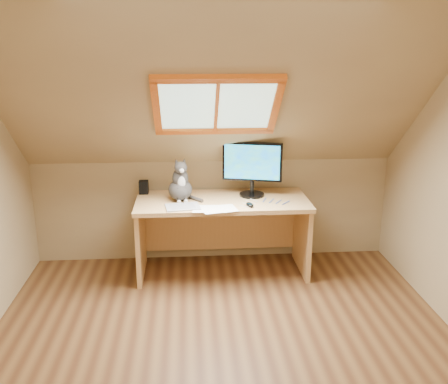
{
  "coord_description": "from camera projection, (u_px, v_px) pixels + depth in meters",
  "views": [
    {
      "loc": [
        -0.24,
        -2.98,
        2.1
      ],
      "look_at": [
        0.06,
        1.0,
        0.91
      ],
      "focal_mm": 40.0,
      "sensor_mm": 36.0,
      "label": 1
    }
  ],
  "objects": [
    {
      "name": "ground",
      "position": [
        226.0,
        358.0,
        3.47
      ],
      "size": [
        3.5,
        3.5,
        0.0
      ],
      "primitive_type": "plane",
      "color": "brown",
      "rests_on": "ground"
    },
    {
      "name": "mouse",
      "position": [
        250.0,
        205.0,
        4.38
      ],
      "size": [
        0.08,
        0.12,
        0.03
      ],
      "primitive_type": "ellipsoid",
      "rotation": [
        0.0,
        0.0,
        0.19
      ],
      "color": "black",
      "rests_on": "desk"
    },
    {
      "name": "desk_speaker",
      "position": [
        144.0,
        187.0,
        4.75
      ],
      "size": [
        0.09,
        0.09,
        0.12
      ],
      "primitive_type": "cube",
      "rotation": [
        0.0,
        0.0,
        -0.01
      ],
      "color": "black",
      "rests_on": "desk"
    },
    {
      "name": "cables",
      "position": [
        265.0,
        202.0,
        4.5
      ],
      "size": [
        0.51,
        0.26,
        0.01
      ],
      "color": "silver",
      "rests_on": "desk"
    },
    {
      "name": "cat",
      "position": [
        180.0,
        185.0,
        4.53
      ],
      "size": [
        0.26,
        0.3,
        0.4
      ],
      "color": "#3D3936",
      "rests_on": "desk"
    },
    {
      "name": "graphics_tablet",
      "position": [
        183.0,
        207.0,
        4.36
      ],
      "size": [
        0.32,
        0.25,
        0.01
      ],
      "primitive_type": "cube",
      "rotation": [
        0.0,
        0.0,
        0.15
      ],
      "color": "#B2B2B7",
      "rests_on": "desk"
    },
    {
      "name": "desk",
      "position": [
        222.0,
        220.0,
        4.71
      ],
      "size": [
        1.58,
        0.69,
        0.72
      ],
      "color": "tan",
      "rests_on": "ground"
    },
    {
      "name": "room_shell",
      "position": [
        228.0,
        161.0,
        2.97
      ],
      "size": [
        3.52,
        3.52,
        2.41
      ],
      "color": "tan",
      "rests_on": "ground"
    },
    {
      "name": "monitor",
      "position": [
        252.0,
        166.0,
        4.61
      ],
      "size": [
        0.55,
        0.23,
        0.51
      ],
      "color": "black",
      "rests_on": "desk"
    },
    {
      "name": "papers",
      "position": [
        216.0,
        208.0,
        4.33
      ],
      "size": [
        0.33,
        0.27,
        0.0
      ],
      "color": "white",
      "rests_on": "desk"
    }
  ]
}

